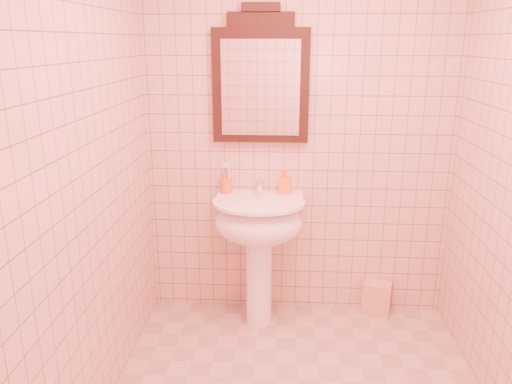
# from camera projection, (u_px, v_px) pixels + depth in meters

# --- Properties ---
(back_wall) EXTENTS (2.00, 0.02, 2.50)m
(back_wall) POSITION_uv_depth(u_px,v_px,m) (299.00, 134.00, 3.22)
(back_wall) COLOR #D4AA94
(back_wall) RESTS_ON floor
(pedestal_sink) EXTENTS (0.58, 0.58, 0.86)m
(pedestal_sink) POSITION_uv_depth(u_px,v_px,m) (259.00, 231.00, 3.19)
(pedestal_sink) COLOR white
(pedestal_sink) RESTS_ON floor
(faucet) EXTENTS (0.04, 0.16, 0.11)m
(faucet) POSITION_uv_depth(u_px,v_px,m) (260.00, 186.00, 3.24)
(faucet) COLOR white
(faucet) RESTS_ON pedestal_sink
(mirror) EXTENTS (0.61, 0.06, 0.85)m
(mirror) POSITION_uv_depth(u_px,v_px,m) (261.00, 80.00, 3.11)
(mirror) COLOR black
(mirror) RESTS_ON back_wall
(toothbrush_cup) EXTENTS (0.08, 0.08, 0.18)m
(toothbrush_cup) POSITION_uv_depth(u_px,v_px,m) (226.00, 186.00, 3.28)
(toothbrush_cup) COLOR orange
(toothbrush_cup) RESTS_ON pedestal_sink
(soap_dispenser) EXTENTS (0.08, 0.08, 0.16)m
(soap_dispenser) POSITION_uv_depth(u_px,v_px,m) (285.00, 182.00, 3.26)
(soap_dispenser) COLOR orange
(soap_dispenser) RESTS_ON pedestal_sink
(towel) EXTENTS (0.22, 0.17, 0.23)m
(towel) POSITION_uv_depth(u_px,v_px,m) (377.00, 298.00, 3.47)
(towel) COLOR tan
(towel) RESTS_ON floor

